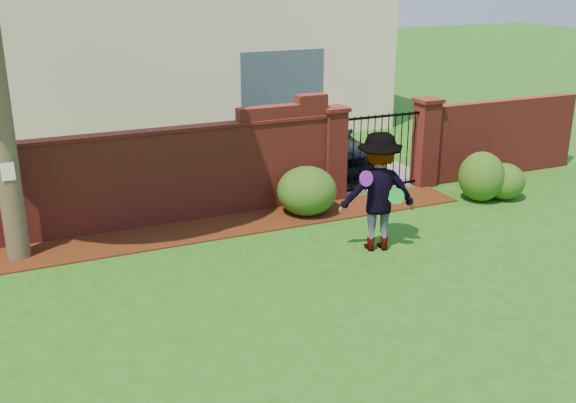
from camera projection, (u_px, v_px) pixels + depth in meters
name	position (u px, v px, depth m)	size (l,w,h in m)	color
ground	(312.00, 306.00, 9.34)	(80.00, 80.00, 0.01)	#205816
mulch_bed	(181.00, 233.00, 11.85)	(11.10, 1.08, 0.03)	#3A180A
brick_wall	(108.00, 181.00, 11.71)	(8.70, 0.31, 2.16)	maroon
brick_wall_return	(500.00, 138.00, 15.06)	(4.00, 0.25, 1.70)	maroon
pillar_left	(333.00, 153.00, 13.40)	(0.50, 0.50, 1.88)	maroon
pillar_right	(426.00, 142.00, 14.25)	(0.50, 0.50, 1.88)	maroon
iron_gate	(381.00, 152.00, 13.86)	(1.78, 0.03, 1.60)	black
driveway	(299.00, 148.00, 17.59)	(3.20, 8.00, 0.01)	slate
house	(160.00, 16.00, 19.05)	(12.40, 6.40, 6.30)	#F0E3C9
car	(318.00, 141.00, 15.44)	(1.60, 3.99, 1.36)	black
paper_notice	(8.00, 172.00, 10.23)	(0.20, 0.01, 0.28)	white
shrub_left	(307.00, 191.00, 12.68)	(1.13, 1.13, 0.93)	#1D4D17
shrub_middle	(482.00, 176.00, 13.44)	(0.91, 0.91, 1.00)	#1D4D17
shrub_right	(504.00, 181.00, 13.59)	(0.83, 0.83, 0.73)	#1D4D17
man	(378.00, 192.00, 10.92)	(1.28, 0.73, 1.97)	gray
frisbee_purple	(366.00, 179.00, 10.51)	(0.25, 0.25, 0.02)	purple
frisbee_green	(396.00, 196.00, 10.76)	(0.27, 0.27, 0.02)	green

